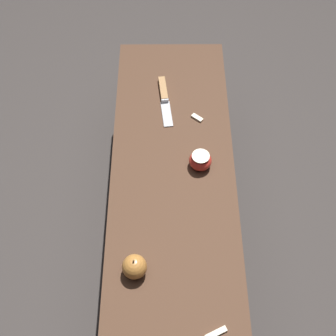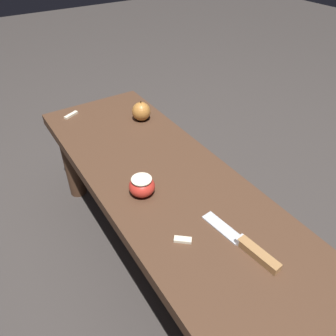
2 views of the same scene
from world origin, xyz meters
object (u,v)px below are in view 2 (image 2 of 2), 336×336
Objects in this scene: apple_whole at (141,111)px; apple_cut at (142,186)px; knife at (249,247)px; wooden_bench at (167,198)px.

apple_cut is (-0.36, 0.20, -0.01)m from apple_whole.
apple_whole is 1.08× the size of apple_cut.
knife is 0.33m from apple_cut.
apple_cut is at bearing 151.38° from apple_whole.
knife is 2.88× the size of apple_whole.
wooden_bench is 5.24× the size of knife.
wooden_bench is 15.09× the size of apple_whole.
wooden_bench is 0.13m from apple_cut.
wooden_bench is at bearing -83.12° from apple_cut.
wooden_bench is 16.27× the size of apple_cut.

